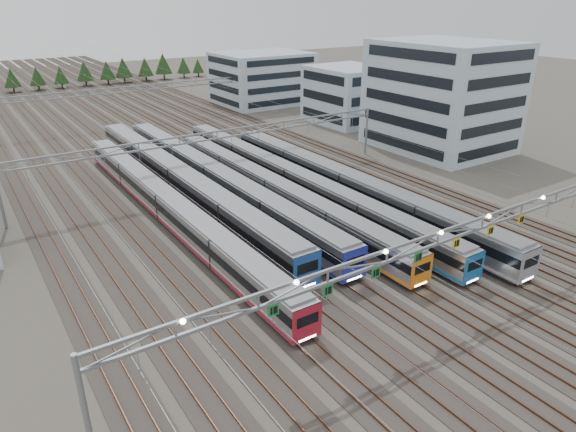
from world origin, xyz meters
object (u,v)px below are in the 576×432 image
train_b (179,181)px  gantry_far (121,94)px  depot_bldg_north (262,78)px  train_a (167,206)px  train_d (273,191)px  train_f (347,185)px  depot_bldg_south (442,96)px  train_c (214,178)px  train_e (292,179)px  gantry_near (438,241)px  gantry_mid (217,141)px  depot_bldg_mid (349,95)px

train_b → gantry_far: size_ratio=1.06×
train_b → depot_bldg_north: depot_bldg_north is taller
train_a → depot_bldg_north: bearing=50.4°
train_a → train_b: bearing=57.8°
train_a → train_d: size_ratio=1.13×
train_f → depot_bldg_south: bearing=20.7°
train_c → train_d: train_c is taller
train_e → gantry_far: bearing=97.1°
gantry_near → gantry_far: (0.05, 85.12, -0.70)m
train_c → gantry_near: (2.20, -37.16, 4.92)m
train_d → train_f: (9.00, -4.09, 0.17)m
train_c → train_f: (13.50, -12.38, 0.01)m
train_c → train_a: bearing=-147.2°
train_c → train_e: 10.80m
train_d → gantry_mid: gantry_mid is taller
train_b → depot_bldg_mid: (48.18, 22.62, 3.54)m
train_f → gantry_near: size_ratio=0.95×
train_d → gantry_near: gantry_near is taller
train_a → gantry_mid: (11.25, 8.76, 4.35)m
train_e → gantry_near: size_ratio=1.08×
train_b → depot_bldg_south: 48.82m
depot_bldg_mid → depot_bldg_north: size_ratio=0.73×
train_e → gantry_mid: 12.02m
train_a → depot_bldg_mid: depot_bldg_mid is taller
gantry_near → depot_bldg_south: size_ratio=2.56×
gantry_far → depot_bldg_north: depot_bldg_north is taller
train_e → depot_bldg_north: bearing=62.6°
train_e → train_f: (4.50, -6.41, 0.17)m
train_b → gantry_near: size_ratio=1.06×
gantry_mid → depot_bldg_south: (41.53, -3.88, 2.81)m
train_e → gantry_mid: (-6.75, 8.92, 4.38)m
train_e → depot_bldg_south: 35.87m
gantry_far → depot_bldg_mid: 47.88m
train_c → gantry_far: gantry_far is taller
train_c → depot_bldg_mid: depot_bldg_mid is taller
depot_bldg_south → gantry_near: bearing=-138.9°
train_e → depot_bldg_mid: size_ratio=3.79×
train_b → gantry_near: (6.70, -38.51, 4.81)m
train_f → gantry_mid: bearing=126.3°
train_f → gantry_mid: size_ratio=0.95×
train_d → gantry_mid: (-2.25, 11.24, 4.38)m
gantry_mid → depot_bldg_north: depot_bldg_north is taller
train_b → gantry_mid: bearing=13.4°
train_c → gantry_mid: (2.25, 2.95, 4.22)m
depot_bldg_mid → train_b: bearing=-154.9°
train_b → train_c: (4.50, -1.34, -0.11)m
gantry_mid → depot_bldg_south: bearing=-5.3°
gantry_near → gantry_mid: (0.05, 40.12, -0.70)m
train_a → gantry_near: 33.68m
train_c → depot_bldg_mid: 49.96m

